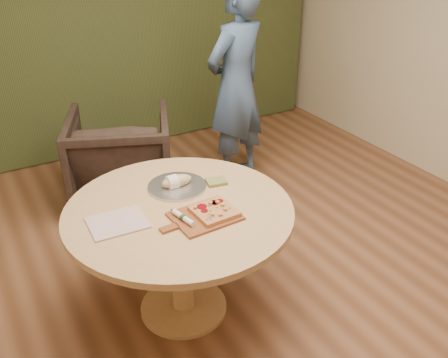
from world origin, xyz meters
TOP-DOWN VIEW (x-y plane):
  - room_shell at (0.00, 0.00)m, footprint 5.04×6.04m
  - curtain at (0.00, 2.90)m, footprint 4.80×0.14m
  - pedestal_table at (-0.36, 0.31)m, footprint 1.31×1.31m
  - pizza_paddle at (-0.29, 0.15)m, footprint 0.45×0.30m
  - flatbread_pizza at (-0.22, 0.15)m, footprint 0.23×0.23m
  - cutlery_roll at (-0.40, 0.16)m, footprint 0.06×0.20m
  - newspaper at (-0.71, 0.33)m, footprint 0.31×0.26m
  - serving_tray at (-0.27, 0.53)m, footprint 0.36×0.36m
  - bread_roll at (-0.27, 0.53)m, footprint 0.19×0.09m
  - green_packet at (-0.03, 0.46)m, footprint 0.14×0.12m
  - armchair at (-0.20, 1.84)m, footprint 1.06×1.03m
  - person_standing at (0.83, 1.67)m, footprint 0.76×0.62m

SIDE VIEW (x-z plane):
  - armchair at x=-0.20m, z-range 0.00..0.85m
  - pedestal_table at x=-0.36m, z-range 0.23..0.98m
  - newspaper at x=-0.71m, z-range 0.75..0.76m
  - serving_tray at x=-0.27m, z-range 0.75..0.77m
  - pizza_paddle at x=-0.29m, z-range 0.75..0.77m
  - green_packet at x=-0.03m, z-range 0.75..0.77m
  - flatbread_pizza at x=-0.22m, z-range 0.76..0.80m
  - cutlery_roll at x=-0.40m, z-range 0.76..0.80m
  - bread_roll at x=-0.27m, z-range 0.75..0.84m
  - person_standing at x=0.83m, z-range 0.00..1.79m
  - room_shell at x=0.00m, z-range -0.02..2.82m
  - curtain at x=0.00m, z-range 0.01..2.79m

